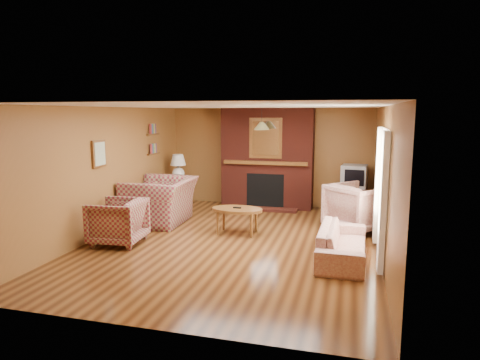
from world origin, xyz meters
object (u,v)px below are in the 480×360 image
(floral_armchair, at_px, (358,207))
(table_lamp, at_px, (178,166))
(floral_sofa, at_px, (342,243))
(side_table, at_px, (179,193))
(coffee_table, at_px, (237,211))
(crt_tv, at_px, (354,176))
(tv_stand, at_px, (353,200))
(fireplace, at_px, (267,159))
(plaid_loveseat, at_px, (161,201))
(plaid_armchair, at_px, (118,222))

(floral_armchair, relative_size, table_lamp, 1.64)
(floral_sofa, xyz_separation_m, side_table, (-4.00, 2.88, 0.07))
(coffee_table, distance_m, crt_tv, 3.16)
(floral_armchair, bearing_deg, tv_stand, -43.52)
(floral_sofa, distance_m, crt_tv, 3.29)
(fireplace, height_order, table_lamp, fireplace)
(floral_sofa, relative_size, table_lamp, 2.89)
(fireplace, distance_m, side_table, 2.33)
(plaid_loveseat, xyz_separation_m, table_lamp, (-0.25, 1.55, 0.55))
(fireplace, xyz_separation_m, tv_stand, (2.05, -0.18, -0.87))
(side_table, xyz_separation_m, table_lamp, (-0.00, 0.00, 0.68))
(table_lamp, height_order, tv_stand, table_lamp)
(plaid_loveseat, distance_m, side_table, 1.58)
(table_lamp, xyz_separation_m, tv_stand, (4.15, 0.35, -0.71))
(plaid_loveseat, relative_size, floral_sofa, 0.80)
(coffee_table, bearing_deg, plaid_loveseat, 167.43)
(plaid_loveseat, bearing_deg, side_table, -173.36)
(floral_sofa, height_order, crt_tv, crt_tv)
(fireplace, height_order, crt_tv, fireplace)
(tv_stand, height_order, crt_tv, crt_tv)
(crt_tv, bearing_deg, fireplace, 174.70)
(plaid_loveseat, relative_size, tv_stand, 2.33)
(crt_tv, bearing_deg, plaid_armchair, -139.47)
(fireplace, distance_m, table_lamp, 2.17)
(plaid_loveseat, height_order, plaid_armchair, plaid_loveseat)
(plaid_armchair, xyz_separation_m, side_table, (-0.15, 3.07, -0.06))
(coffee_table, distance_m, tv_stand, 3.13)
(crt_tv, bearing_deg, table_lamp, -175.26)
(floral_armchair, relative_size, side_table, 1.52)
(floral_armchair, xyz_separation_m, coffee_table, (-2.22, -0.84, -0.02))
(coffee_table, xyz_separation_m, tv_stand, (2.13, 2.29, -0.13))
(floral_armchair, bearing_deg, plaid_armchair, 68.75)
(floral_armchair, xyz_separation_m, tv_stand, (-0.09, 1.45, -0.15))
(plaid_loveseat, distance_m, crt_tv, 4.35)
(plaid_loveseat, distance_m, plaid_armchair, 1.53)
(floral_sofa, bearing_deg, fireplace, 30.35)
(floral_armchair, xyz_separation_m, table_lamp, (-4.24, 1.10, 0.55))
(plaid_loveseat, height_order, floral_sofa, plaid_loveseat)
(coffee_table, xyz_separation_m, crt_tv, (2.13, 2.29, 0.43))
(floral_sofa, distance_m, side_table, 4.93)
(fireplace, height_order, side_table, fireplace)
(side_table, relative_size, table_lamp, 1.08)
(plaid_armchair, xyz_separation_m, floral_sofa, (3.85, 0.19, -0.14))
(table_lamp, bearing_deg, tv_stand, 4.82)
(plaid_armchair, bearing_deg, coffee_table, 116.17)
(plaid_armchair, bearing_deg, crt_tv, 125.57)
(fireplace, bearing_deg, plaid_loveseat, -131.58)
(plaid_armchair, xyz_separation_m, coffee_table, (1.87, 1.13, 0.05))
(floral_armchair, distance_m, table_lamp, 4.41)
(tv_stand, bearing_deg, plaid_armchair, -134.74)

